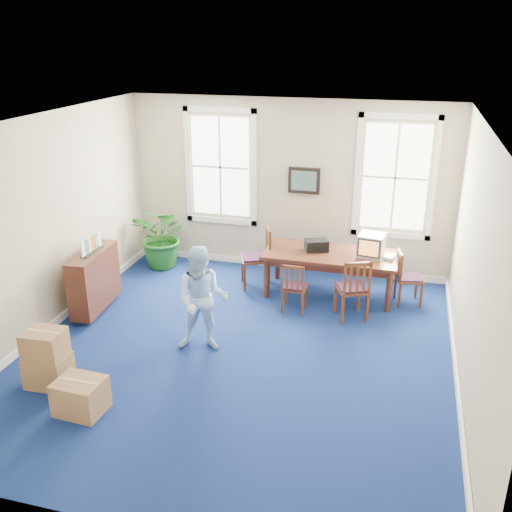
% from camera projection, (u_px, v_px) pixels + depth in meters
% --- Properties ---
extents(floor, '(6.50, 6.50, 0.00)m').
position_uv_depth(floor, '(238.00, 351.00, 8.16)').
color(floor, navy).
rests_on(floor, ground).
extents(ceiling, '(6.50, 6.50, 0.00)m').
position_uv_depth(ceiling, '(235.00, 125.00, 6.99)').
color(ceiling, white).
rests_on(ceiling, ground).
extents(wall_back, '(6.50, 0.00, 6.50)m').
position_uv_depth(wall_back, '(288.00, 187.00, 10.49)').
color(wall_back, '#B5A68B').
rests_on(wall_back, ground).
extents(wall_front, '(6.50, 0.00, 6.50)m').
position_uv_depth(wall_front, '(122.00, 382.00, 4.66)').
color(wall_front, '#B5A68B').
rests_on(wall_front, ground).
extents(wall_left, '(0.00, 6.50, 6.50)m').
position_uv_depth(wall_left, '(40.00, 228.00, 8.30)').
color(wall_left, '#B5A68B').
rests_on(wall_left, ground).
extents(wall_right, '(0.00, 6.50, 6.50)m').
position_uv_depth(wall_right, '(476.00, 270.00, 6.85)').
color(wall_right, '#B5A68B').
rests_on(wall_right, ground).
extents(baseboard_back, '(6.00, 0.04, 0.12)m').
position_uv_depth(baseboard_back, '(286.00, 265.00, 11.03)').
color(baseboard_back, white).
rests_on(baseboard_back, ground).
extents(baseboard_left, '(0.04, 6.50, 0.12)m').
position_uv_depth(baseboard_left, '(56.00, 322.00, 8.86)').
color(baseboard_left, white).
rests_on(baseboard_left, ground).
extents(baseboard_right, '(0.04, 6.50, 0.12)m').
position_uv_depth(baseboard_right, '(456.00, 378.00, 7.42)').
color(baseboard_right, white).
rests_on(baseboard_right, ground).
extents(window_left, '(1.40, 0.12, 2.20)m').
position_uv_depth(window_left, '(221.00, 167.00, 10.68)').
color(window_left, white).
rests_on(window_left, ground).
extents(window_right, '(1.40, 0.12, 2.20)m').
position_uv_depth(window_right, '(395.00, 178.00, 9.90)').
color(window_right, white).
rests_on(window_right, ground).
extents(wall_picture, '(0.58, 0.06, 0.48)m').
position_uv_depth(wall_picture, '(304.00, 181.00, 10.32)').
color(wall_picture, black).
rests_on(wall_picture, ground).
extents(conference_table, '(2.25, 1.04, 0.77)m').
position_uv_depth(conference_table, '(330.00, 274.00, 9.81)').
color(conference_table, '#4B2316').
rests_on(conference_table, ground).
extents(crt_tv, '(0.47, 0.50, 0.38)m').
position_uv_depth(crt_tv, '(371.00, 245.00, 9.49)').
color(crt_tv, '#B7B7BC').
rests_on(crt_tv, conference_table).
extents(game_console, '(0.20, 0.23, 0.05)m').
position_uv_depth(game_console, '(389.00, 257.00, 9.43)').
color(game_console, white).
rests_on(game_console, conference_table).
extents(equipment_bag, '(0.45, 0.38, 0.19)m').
position_uv_depth(equipment_bag, '(317.00, 245.00, 9.74)').
color(equipment_bag, black).
rests_on(equipment_bag, conference_table).
extents(chair_near_left, '(0.39, 0.39, 0.85)m').
position_uv_depth(chair_near_left, '(295.00, 286.00, 9.22)').
color(chair_near_left, brown).
rests_on(chair_near_left, ground).
extents(chair_near_right, '(0.61, 0.61, 1.03)m').
position_uv_depth(chair_near_right, '(352.00, 288.00, 8.97)').
color(chair_near_right, brown).
rests_on(chair_near_right, ground).
extents(chair_end_left, '(0.64, 0.64, 1.09)m').
position_uv_depth(chair_end_left, '(255.00, 257.00, 10.07)').
color(chair_end_left, brown).
rests_on(chair_end_left, ground).
extents(chair_end_right, '(0.50, 0.50, 0.92)m').
position_uv_depth(chair_end_right, '(409.00, 278.00, 9.46)').
color(chair_end_right, brown).
rests_on(chair_end_right, ground).
extents(man, '(0.85, 0.72, 1.55)m').
position_uv_depth(man, '(202.00, 300.00, 7.96)').
color(man, '#A5CEFF').
rests_on(man, ground).
extents(credenza, '(0.43, 1.23, 0.95)m').
position_uv_depth(credenza, '(95.00, 284.00, 9.19)').
color(credenza, '#4B2316').
rests_on(credenza, ground).
extents(brochure_rack, '(0.24, 0.61, 0.27)m').
position_uv_depth(brochure_rack, '(92.00, 249.00, 8.97)').
color(brochure_rack, '#99999E').
rests_on(brochure_rack, credenza).
extents(potted_plant, '(1.33, 1.23, 1.24)m').
position_uv_depth(potted_plant, '(163.00, 237.00, 10.88)').
color(potted_plant, '#185518').
rests_on(potted_plant, ground).
extents(cardboard_boxes, '(1.43, 1.43, 0.81)m').
position_uv_depth(cardboard_boxes, '(65.00, 355.00, 7.31)').
color(cardboard_boxes, '#A5794D').
rests_on(cardboard_boxes, ground).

